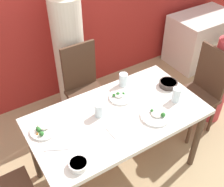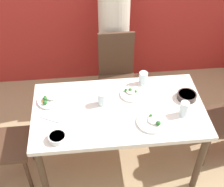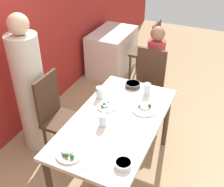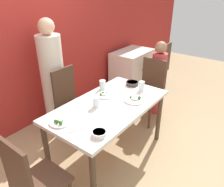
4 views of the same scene
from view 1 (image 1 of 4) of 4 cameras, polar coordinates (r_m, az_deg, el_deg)
name	(u,v)px [view 1 (image 1 of 4)]	position (r m, az deg, el deg)	size (l,w,h in m)	color
ground_plane	(117,169)	(2.93, 0.95, -15.08)	(10.00, 10.00, 0.00)	tan
dining_table	(117,122)	(2.41, 1.12, -5.81)	(1.47, 0.80, 0.76)	silver
chair_adult_spot	(85,87)	(3.02, -5.49, 1.38)	(0.40, 0.40, 0.99)	#4C3323
chair_child_spot	(201,90)	(3.11, 17.58, 0.69)	(0.40, 0.40, 0.99)	#4C3323
person_adult	(70,55)	(3.14, -8.61, 7.78)	(0.33, 0.33, 1.62)	beige
person_child	(220,77)	(3.27, 21.13, 3.06)	(0.23, 0.23, 1.22)	#C63D42
bowl_curry	(168,84)	(2.67, 11.36, 1.99)	(0.17, 0.17, 0.05)	#3D332D
plate_rice_adult	(44,129)	(2.27, -13.70, -7.02)	(0.22, 0.22, 0.06)	white
plate_rice_child	(120,97)	(2.50, 1.70, -0.62)	(0.21, 0.21, 0.05)	white
plate_noodles	(156,116)	(2.34, 8.92, -4.47)	(0.25, 0.25, 0.06)	white
bowl_rice_small	(78,164)	(2.00, -6.83, -14.10)	(0.14, 0.14, 0.05)	white
glass_water_tall	(176,95)	(2.50, 12.93, -0.23)	(0.07, 0.07, 0.13)	silver
glass_water_short	(99,110)	(2.30, -2.69, -3.37)	(0.07, 0.07, 0.12)	silver
glass_water_center	(123,80)	(2.61, 2.31, 2.84)	(0.08, 0.08, 0.13)	silver
napkin_folded	(118,130)	(2.22, 1.14, -7.36)	(0.14, 0.14, 0.01)	white
fork_steel	(56,149)	(2.13, -11.24, -11.04)	(0.17, 0.10, 0.01)	silver
background_table	(200,38)	(4.43, 17.52, 10.62)	(0.92, 0.60, 0.72)	silver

